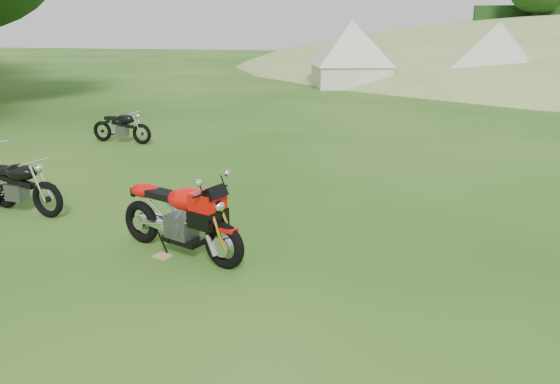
% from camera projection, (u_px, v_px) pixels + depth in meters
% --- Properties ---
extents(ground, '(120.00, 120.00, 0.00)m').
position_uv_depth(ground, '(259.00, 276.00, 6.52)').
color(ground, '#184B10').
rests_on(ground, ground).
extents(sport_motorcycle, '(2.01, 1.18, 1.18)m').
position_uv_depth(sport_motorcycle, '(179.00, 211.00, 6.97)').
color(sport_motorcycle, red).
rests_on(sport_motorcycle, ground).
extents(plywood_board, '(0.26, 0.23, 0.02)m').
position_uv_depth(plywood_board, '(163.00, 256.00, 7.06)').
color(plywood_board, tan).
rests_on(plywood_board, ground).
extents(vintage_moto_b, '(1.85, 0.70, 0.95)m').
position_uv_depth(vintage_moto_b, '(15.00, 184.00, 8.60)').
color(vintage_moto_b, black).
rests_on(vintage_moto_b, ground).
extents(vintage_moto_d, '(1.66, 0.54, 0.86)m').
position_uv_depth(vintage_moto_d, '(121.00, 126.00, 13.78)').
color(vintage_moto_d, black).
rests_on(vintage_moto_d, ground).
extents(tent_left, '(4.22, 4.22, 2.92)m').
position_uv_depth(tent_left, '(351.00, 56.00, 26.31)').
color(tent_left, beige).
rests_on(tent_left, ground).
extents(tent_mid, '(3.93, 3.93, 2.87)m').
position_uv_depth(tent_mid, '(496.00, 58.00, 24.88)').
color(tent_mid, beige).
rests_on(tent_mid, ground).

